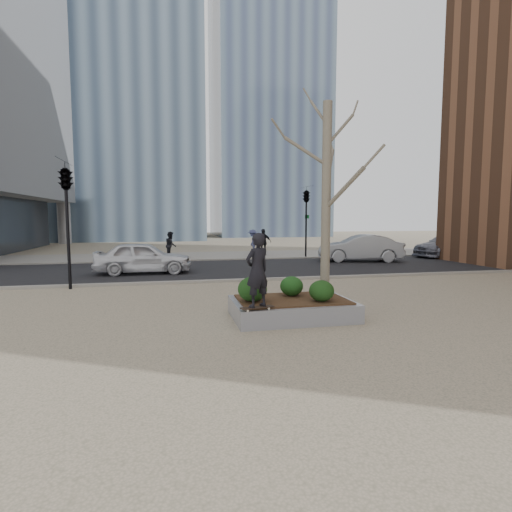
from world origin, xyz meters
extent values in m
plane|color=tan|center=(0.00, 0.00, 0.00)|extent=(120.00, 120.00, 0.00)
cube|color=black|center=(0.00, 10.00, 0.01)|extent=(60.00, 8.00, 0.02)
cube|color=gray|center=(0.00, 17.00, 0.01)|extent=(60.00, 6.00, 0.02)
cube|color=gray|center=(1.00, 0.00, 0.23)|extent=(3.00, 2.00, 0.45)
cube|color=#382314|center=(1.00, 0.00, 0.47)|extent=(2.70, 1.70, 0.04)
ellipsoid|color=#193B12|center=(-0.05, -0.11, 0.80)|extent=(0.72, 0.72, 0.61)
ellipsoid|color=#143B13|center=(1.10, 0.37, 0.75)|extent=(0.60, 0.60, 0.51)
ellipsoid|color=#133A12|center=(1.61, -0.47, 0.75)|extent=(0.61, 0.61, 0.52)
imported|color=black|center=(-0.10, -0.88, 1.36)|extent=(0.72, 0.63, 1.67)
imported|color=silver|center=(-3.18, 9.10, 0.74)|extent=(4.27, 1.76, 1.45)
imported|color=gray|center=(8.77, 11.64, 0.79)|extent=(4.97, 2.80, 1.55)
imported|color=slate|center=(15.65, 13.00, 0.75)|extent=(5.39, 3.19, 1.46)
imported|color=black|center=(-1.93, 15.65, 0.85)|extent=(0.63, 0.81, 1.66)
imported|color=#414876|center=(3.60, 17.33, 0.88)|extent=(0.74, 1.16, 1.71)
imported|color=black|center=(4.14, 16.36, 0.91)|extent=(1.06, 0.47, 1.78)
cube|color=slate|center=(-6.00, 42.00, 22.50)|extent=(16.00, 16.00, 45.00)
cube|color=slate|center=(12.00, 48.00, 27.50)|extent=(15.00, 15.00, 55.00)
camera|label=1|loc=(-2.01, -9.54, 2.53)|focal=28.00mm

